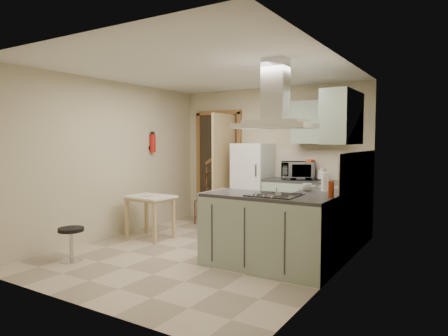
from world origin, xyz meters
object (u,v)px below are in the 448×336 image
Objects in this scene: fridge at (253,186)px; drop_leaf_table at (150,217)px; extractor_hood at (275,126)px; stool at (71,244)px; peninsula at (267,232)px; bentwood_chair at (207,200)px; microwave at (297,170)px.

drop_leaf_table is (-1.01, -1.58, -0.41)m from fridge.
stool is (-2.37, -1.04, -1.50)m from extractor_hood.
peninsula is 2.71m from bentwood_chair.
peninsula is at bearing -22.17° from bentwood_chair.
microwave is (-0.50, 2.02, -0.67)m from extractor_hood.
extractor_hood is 2.07× the size of stool.
extractor_hood is 3.06m from bentwood_chair.
extractor_hood is at bearing -6.81° from drop_leaf_table.
extractor_hood is at bearing 23.75° from stool.
fridge is 1.92m from drop_leaf_table.
fridge is 3.24m from stool.
stool is (-0.21, -2.80, -0.23)m from bentwood_chair.
drop_leaf_table reaches higher than stool.
microwave is at bearing 27.23° from bentwood_chair.
microwave is at bearing 101.27° from peninsula.
fridge is at bearing 60.45° from drop_leaf_table.
fridge reaches higher than drop_leaf_table.
microwave is at bearing 44.44° from drop_leaf_table.
drop_leaf_table is at bearing 170.30° from extractor_hood.
drop_leaf_table is at bearing -78.80° from bentwood_chair.
extractor_hood is (0.10, 0.00, 1.27)m from peninsula.
fridge is at bearing 121.74° from peninsula.
fridge reaches higher than stool.
fridge is 1.68× the size of bentwood_chair.
fridge is at bearing 33.28° from bentwood_chair.
peninsula is 2.14× the size of drop_leaf_table.
peninsula is at bearing -7.24° from drop_leaf_table.
fridge is 2.78× the size of microwave.
peninsula is 1.74× the size of bentwood_chair.
stool is at bearing -109.12° from fridge.
bentwood_chair is (-2.06, 1.75, -0.00)m from peninsula.
peninsula is 1.27m from extractor_hood.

